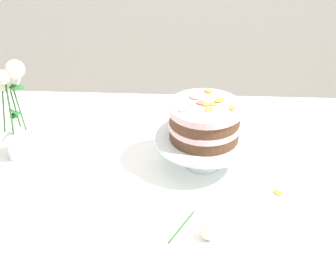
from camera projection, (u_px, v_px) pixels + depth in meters
name	position (u px, v px, depth m)	size (l,w,h in m)	color
dining_table	(145.00, 197.00, 1.46)	(1.40, 1.00, 0.74)	white
linen_napkin	(203.00, 165.00, 1.45)	(0.32, 0.32, 0.00)	white
cake_stand	(204.00, 142.00, 1.41)	(0.29, 0.29, 0.10)	silver
layer_cake	(205.00, 121.00, 1.37)	(0.21, 0.21, 0.12)	brown
flower_vase	(13.00, 112.00, 1.41)	(0.11, 0.10, 0.32)	silver
fallen_rose	(208.00, 232.00, 1.17)	(0.12, 0.12, 0.04)	#2D6028
loose_petal_0	(278.00, 193.00, 1.33)	(0.03, 0.02, 0.01)	orange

